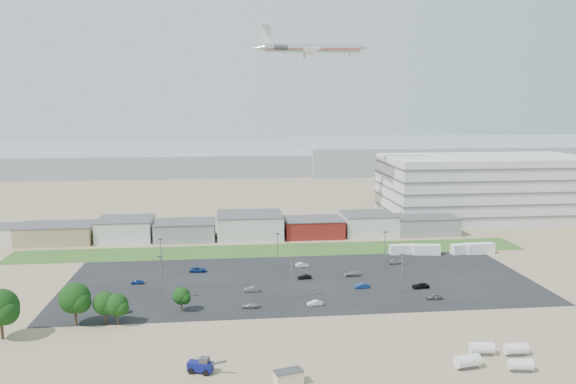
{
  "coord_description": "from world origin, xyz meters",
  "views": [
    {
      "loc": [
        -13.61,
        -119.06,
        45.01
      ],
      "look_at": [
        1.9,
        22.0,
        23.15
      ],
      "focal_mm": 35.0,
      "sensor_mm": 36.0,
      "label": 1
    }
  ],
  "objects": [
    {
      "name": "lightpole_front_m",
      "position": [
        1.05,
        6.52,
        4.98
      ],
      "size": [
        1.17,
        0.49,
        9.95
      ],
      "primitive_type": null,
      "color": "slate",
      "rests_on": "ground"
    },
    {
      "name": "box_trailer_a",
      "position": [
        39.45,
        43.29,
        1.44
      ],
      "size": [
        7.75,
        2.67,
        2.88
      ],
      "primitive_type": null,
      "rotation": [
        0.0,
        0.0,
        0.04
      ],
      "color": "silver",
      "rests_on": "ground"
    },
    {
      "name": "lightpole_front_r",
      "position": [
        28.11,
        8.36,
        4.82
      ],
      "size": [
        1.13,
        0.47,
        9.64
      ],
      "primitive_type": null,
      "color": "slate",
      "rests_on": "ground"
    },
    {
      "name": "parked_car_1",
      "position": [
        19.43,
        12.68,
        0.62
      ],
      "size": [
        3.86,
        1.56,
        1.25
      ],
      "primitive_type": "imported",
      "rotation": [
        0.0,
        0.0,
        -1.51
      ],
      "color": "navy",
      "rests_on": "ground"
    },
    {
      "name": "parked_car_12",
      "position": [
        19.05,
        22.79,
        0.64
      ],
      "size": [
        4.43,
        1.84,
        1.28
      ],
      "primitive_type": "imported",
      "rotation": [
        0.0,
        0.0,
        -1.56
      ],
      "color": "#A5A5AA",
      "rests_on": "ground"
    },
    {
      "name": "parked_car_4",
      "position": [
        -8.0,
        12.97,
        0.63
      ],
      "size": [
        3.87,
        1.54,
        1.25
      ],
      "primitive_type": "imported",
      "rotation": [
        0.0,
        0.0,
        -1.63
      ],
      "color": "#595B5E",
      "rests_on": "ground"
    },
    {
      "name": "parked_car_10",
      "position": [
        -37.1,
        2.0,
        0.61
      ],
      "size": [
        4.33,
        2.0,
        1.22
      ],
      "primitive_type": "imported",
      "rotation": [
        0.0,
        0.0,
        1.64
      ],
      "color": "#595B5E",
      "rests_on": "ground"
    },
    {
      "name": "lightpole_back_m",
      "position": [
        0.03,
        31.43,
        5.09
      ],
      "size": [
        1.2,
        0.5,
        10.18
      ],
      "primitive_type": null,
      "color": "slate",
      "rests_on": "ground"
    },
    {
      "name": "parked_car_5",
      "position": [
        -36.8,
        22.15,
        0.55
      ],
      "size": [
        3.25,
        1.36,
        1.1
      ],
      "primitive_type": "imported",
      "rotation": [
        0.0,
        0.0,
        -1.59
      ],
      "color": "navy",
      "rests_on": "ground"
    },
    {
      "name": "storage_tank_sw",
      "position": [
        27.28,
        -31.59,
        1.31
      ],
      "size": [
        4.67,
        2.86,
        2.63
      ],
      "primitive_type": null,
      "rotation": [
        0.0,
        0.0,
        0.16
      ],
      "color": "silver",
      "rests_on": "ground"
    },
    {
      "name": "parked_car_3",
      "position": [
        -8.99,
        1.89,
        0.54
      ],
      "size": [
        3.88,
        1.91,
        1.09
      ],
      "primitive_type": "imported",
      "rotation": [
        0.0,
        0.0,
        -1.68
      ],
      "color": "#A5A5AA",
      "rests_on": "ground"
    },
    {
      "name": "box_trailer_c",
      "position": [
        58.4,
        41.64,
        1.49
      ],
      "size": [
        8.26,
        3.73,
        2.99
      ],
      "primitive_type": null,
      "rotation": [
        0.0,
        0.0,
        0.16
      ],
      "color": "silver",
      "rests_on": "ground"
    },
    {
      "name": "box_trailer_b",
      "position": [
        46.62,
        41.83,
        1.55
      ],
      "size": [
        8.51,
        3.65,
        3.09
      ],
      "primitive_type": null,
      "rotation": [
        0.0,
        0.0,
        -0.13
      ],
      "color": "silver",
      "rests_on": "ground"
    },
    {
      "name": "tree_mid",
      "position": [
        -39.25,
        -4.09,
        3.93
      ],
      "size": [
        5.24,
        5.24,
        7.86
      ],
      "primitive_type": null,
      "color": "black",
      "rests_on": "ground"
    },
    {
      "name": "grass_strip",
      "position": [
        0.0,
        52.0,
        0.01
      ],
      "size": [
        160.0,
        16.0,
        0.02
      ],
      "primitive_type": "cube",
      "color": "#30491B",
      "rests_on": "ground"
    },
    {
      "name": "parked_car_2",
      "position": [
        34.36,
        2.94,
        0.64
      ],
      "size": [
        3.79,
        1.57,
        1.29
      ],
      "primitive_type": "imported",
      "rotation": [
        0.0,
        0.0,
        -1.58
      ],
      "color": "#595B5E",
      "rests_on": "ground"
    },
    {
      "name": "portable_shed",
      "position": [
        -4.18,
        -33.88,
        1.19
      ],
      "size": [
        5.18,
        3.54,
        2.38
      ],
      "primitive_type": null,
      "rotation": [
        0.0,
        0.0,
        0.25
      ],
      "color": "beige",
      "rests_on": "ground"
    },
    {
      "name": "lightpole_back_r",
      "position": [
        29.77,
        28.8,
        5.25
      ],
      "size": [
        1.24,
        0.51,
        10.5
      ],
      "primitive_type": null,
      "color": "slate",
      "rests_on": "ground"
    },
    {
      "name": "lightpole_back_l",
      "position": [
        -31.36,
        28.25,
        5.12
      ],
      "size": [
        1.2,
        0.5,
        10.23
      ],
      "primitive_type": null,
      "color": "slate",
      "rests_on": "ground"
    },
    {
      "name": "airliner",
      "position": [
        18.17,
        88.56,
        65.7
      ],
      "size": [
        44.01,
        31.1,
        12.6
      ],
      "primitive_type": null,
      "rotation": [
        0.0,
        0.0,
        -0.05
      ],
      "color": "silver"
    },
    {
      "name": "parked_car_11",
      "position": [
        7.13,
        32.65,
        0.64
      ],
      "size": [
        4.0,
        1.83,
        1.27
      ],
      "primitive_type": "imported",
      "rotation": [
        0.0,
        0.0,
        1.7
      ],
      "color": "silver",
      "rests_on": "ground"
    },
    {
      "name": "parking_garage",
      "position": [
        90.0,
        95.0,
        12.5
      ],
      "size": [
        80.0,
        40.0,
        25.0
      ],
      "primitive_type": "cube",
      "color": "silver",
      "rests_on": "ground"
    },
    {
      "name": "hills_backdrop",
      "position": [
        40.0,
        315.0,
        4.5
      ],
      "size": [
        700.0,
        200.0,
        9.0
      ],
      "primitive_type": null,
      "color": "gray",
      "rests_on": "ground"
    },
    {
      "name": "parked_car_7",
      "position": [
        6.19,
        21.62,
        0.6
      ],
      "size": [
        3.7,
        1.48,
        1.2
      ],
      "primitive_type": "imported",
      "rotation": [
        0.0,
        0.0,
        -1.51
      ],
      "color": "black",
      "rests_on": "ground"
    },
    {
      "name": "tree_left",
      "position": [
        -45.23,
        -4.17,
        5.14
      ],
      "size": [
        6.85,
        6.85,
        10.28
      ],
      "primitive_type": null,
      "color": "black",
      "rests_on": "ground"
    },
    {
      "name": "storage_tank_ne",
      "position": [
        38.19,
        -27.66,
        1.24
      ],
      "size": [
        4.14,
        2.08,
        2.48
      ],
      "primitive_type": null,
      "rotation": [
        0.0,
        0.0,
        -0.0
      ],
      "color": "silver",
      "rests_on": "ground"
    },
    {
      "name": "tree_near",
      "position": [
        -24.05,
        1.49,
        3.1
      ],
      "size": [
        4.13,
        4.13,
        6.19
      ],
      "primitive_type": null,
      "color": "black",
      "rests_on": "ground"
    },
    {
      "name": "parked_car_13",
      "position": [
        5.84,
        1.74,
        0.6
      ],
      "size": [
        3.79,
        1.77,
        1.2
      ],
      "primitive_type": "imported",
      "rotation": [
        0.0,
        0.0,
        -1.43
      ],
      "color": "silver",
      "rests_on": "ground"
    },
    {
      "name": "building_row",
      "position": [
        -17.0,
        71.0,
        4.0
      ],
      "size": [
        170.0,
        20.0,
        8.0
      ],
      "primitive_type": null,
      "color": "silver",
      "rests_on": "ground"
    },
    {
      "name": "storage_tank_se",
      "position": [
        35.88,
        -33.62,
        1.19
      ],
      "size": [
        4.2,
        2.54,
        2.37
      ],
      "primitive_type": null,
      "rotation": [
        0.0,
        0.0,
        -0.15
      ],
      "color": "silver",
      "rests_on": "ground"
    },
    {
      "name": "lightpole_front_l",
      "position": [
        -29.18,
        8.46,
        5.43
      ],
      "size": [
        1.28,
        0.53,
        10.86
      ],
      "primitive_type": null,
      "color": "slate",
      "rests_on": "ground"
    },
    {
      "name": "parked_car_8",
      "position": [
        33.99,
        32.87,
        0.65
      ],
      "size": [
        3.93,
        1.79,
        1.31
      ],
      "primitive_type": "imported",
      "rotation": [
        0.0,
        0.0,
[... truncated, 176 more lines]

